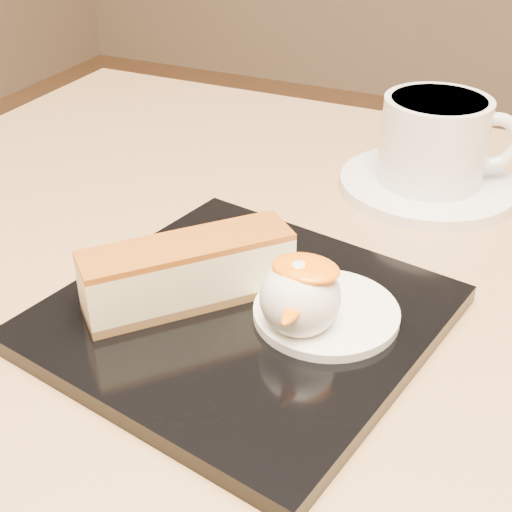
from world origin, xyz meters
The scene contains 9 objects.
table centered at (0.00, 0.00, 0.56)m, with size 0.80×0.80×0.72m.
dessert_plate centered at (0.00, -0.01, 0.73)m, with size 0.22×0.22×0.01m, color black.
cheesecake centered at (-0.04, -0.02, 0.75)m, with size 0.11×0.12×0.04m.
cream_smear centered at (0.05, 0.00, 0.73)m, with size 0.09×0.09×0.01m, color white.
ice_cream_scoop centered at (0.04, -0.02, 0.76)m, with size 0.05×0.05×0.05m, color white.
mango_sauce centered at (0.04, -0.01, 0.78)m, with size 0.04×0.03×0.01m, color orange.
mint_sprig centered at (0.02, 0.03, 0.74)m, with size 0.03×0.02×0.00m.
saucer centered at (0.06, 0.23, 0.72)m, with size 0.15×0.15×0.01m, color white.
coffee_cup centered at (0.06, 0.23, 0.77)m, with size 0.11×0.09×0.07m.
Camera 1 is at (0.16, -0.33, 1.00)m, focal length 50.00 mm.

